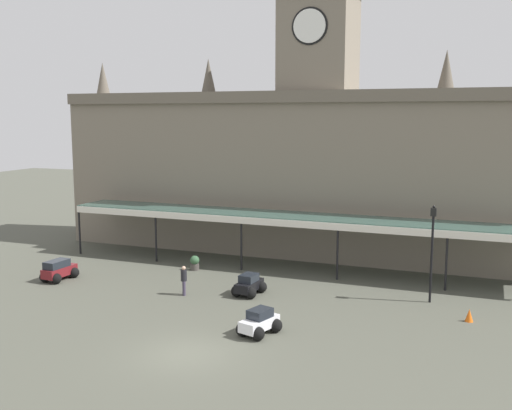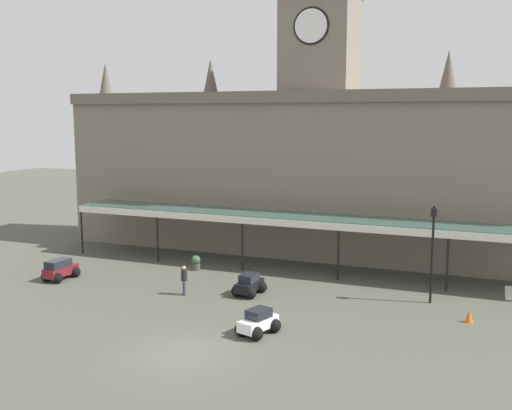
{
  "view_description": "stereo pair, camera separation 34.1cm",
  "coord_description": "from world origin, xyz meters",
  "px_view_note": "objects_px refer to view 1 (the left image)",
  "views": [
    {
      "loc": [
        11.5,
        -21.34,
        9.99
      ],
      "look_at": [
        0.0,
        8.18,
        5.24
      ],
      "focal_mm": 41.98,
      "sensor_mm": 36.0,
      "label": 1
    },
    {
      "loc": [
        11.82,
        -21.21,
        9.99
      ],
      "look_at": [
        0.0,
        8.18,
        5.24
      ],
      "focal_mm": 41.98,
      "sensor_mm": 36.0,
      "label": 2
    }
  ],
  "objects_px": {
    "car_maroon_estate": "(59,271)",
    "car_black_sedan": "(249,286)",
    "pedestrian_near_entrance": "(184,279)",
    "victorian_lamppost": "(432,243)",
    "car_white_sedan": "(259,324)",
    "traffic_cone": "(469,315)",
    "planter_by_canopy": "(195,263)"
  },
  "relations": [
    {
      "from": "car_white_sedan",
      "to": "car_maroon_estate",
      "type": "distance_m",
      "value": 15.29
    },
    {
      "from": "pedestrian_near_entrance",
      "to": "car_maroon_estate",
      "type": "bearing_deg",
      "value": -179.86
    },
    {
      "from": "car_black_sedan",
      "to": "traffic_cone",
      "type": "bearing_deg",
      "value": -1.12
    },
    {
      "from": "car_white_sedan",
      "to": "traffic_cone",
      "type": "xyz_separation_m",
      "value": [
        8.97,
        5.31,
        -0.19
      ]
    },
    {
      "from": "planter_by_canopy",
      "to": "victorian_lamppost",
      "type": "bearing_deg",
      "value": -5.65
    },
    {
      "from": "pedestrian_near_entrance",
      "to": "traffic_cone",
      "type": "xyz_separation_m",
      "value": [
        15.08,
        1.19,
        -0.6
      ]
    },
    {
      "from": "car_white_sedan",
      "to": "victorian_lamppost",
      "type": "xyz_separation_m",
      "value": [
        6.88,
        7.78,
        2.76
      ]
    },
    {
      "from": "car_white_sedan",
      "to": "traffic_cone",
      "type": "bearing_deg",
      "value": 30.64
    },
    {
      "from": "car_white_sedan",
      "to": "planter_by_canopy",
      "type": "xyz_separation_m",
      "value": [
        -8.07,
        9.26,
        -0.01
      ]
    },
    {
      "from": "pedestrian_near_entrance",
      "to": "victorian_lamppost",
      "type": "xyz_separation_m",
      "value": [
        13.0,
        3.66,
        2.36
      ]
    },
    {
      "from": "victorian_lamppost",
      "to": "planter_by_canopy",
      "type": "height_order",
      "value": "victorian_lamppost"
    },
    {
      "from": "traffic_cone",
      "to": "planter_by_canopy",
      "type": "xyz_separation_m",
      "value": [
        -17.03,
        3.95,
        0.18
      ]
    },
    {
      "from": "car_maroon_estate",
      "to": "victorian_lamppost",
      "type": "distance_m",
      "value": 22.09
    },
    {
      "from": "pedestrian_near_entrance",
      "to": "victorian_lamppost",
      "type": "height_order",
      "value": "victorian_lamppost"
    },
    {
      "from": "car_maroon_estate",
      "to": "pedestrian_near_entrance",
      "type": "relative_size",
      "value": 1.38
    },
    {
      "from": "car_black_sedan",
      "to": "car_white_sedan",
      "type": "bearing_deg",
      "value": -63.66
    },
    {
      "from": "victorian_lamppost",
      "to": "car_maroon_estate",
      "type": "bearing_deg",
      "value": -170.33
    },
    {
      "from": "car_white_sedan",
      "to": "traffic_cone",
      "type": "height_order",
      "value": "car_white_sedan"
    },
    {
      "from": "car_white_sedan",
      "to": "pedestrian_near_entrance",
      "type": "relative_size",
      "value": 1.33
    },
    {
      "from": "victorian_lamppost",
      "to": "planter_by_canopy",
      "type": "relative_size",
      "value": 5.52
    },
    {
      "from": "car_black_sedan",
      "to": "pedestrian_near_entrance",
      "type": "distance_m",
      "value": 3.68
    },
    {
      "from": "traffic_cone",
      "to": "planter_by_canopy",
      "type": "height_order",
      "value": "planter_by_canopy"
    },
    {
      "from": "car_maroon_estate",
      "to": "car_black_sedan",
      "type": "xyz_separation_m",
      "value": [
        11.99,
        1.44,
        -0.06
      ]
    },
    {
      "from": "car_white_sedan",
      "to": "car_black_sedan",
      "type": "relative_size",
      "value": 1.05
    },
    {
      "from": "traffic_cone",
      "to": "planter_by_canopy",
      "type": "distance_m",
      "value": 17.49
    },
    {
      "from": "car_maroon_estate",
      "to": "car_black_sedan",
      "type": "height_order",
      "value": "car_maroon_estate"
    },
    {
      "from": "pedestrian_near_entrance",
      "to": "traffic_cone",
      "type": "distance_m",
      "value": 15.14
    },
    {
      "from": "victorian_lamppost",
      "to": "car_white_sedan",
      "type": "bearing_deg",
      "value": -131.49
    },
    {
      "from": "pedestrian_near_entrance",
      "to": "planter_by_canopy",
      "type": "height_order",
      "value": "pedestrian_near_entrance"
    },
    {
      "from": "victorian_lamppost",
      "to": "car_black_sedan",
      "type": "bearing_deg",
      "value": -166.89
    },
    {
      "from": "car_black_sedan",
      "to": "planter_by_canopy",
      "type": "relative_size",
      "value": 2.21
    },
    {
      "from": "car_white_sedan",
      "to": "traffic_cone",
      "type": "relative_size",
      "value": 3.56
    }
  ]
}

